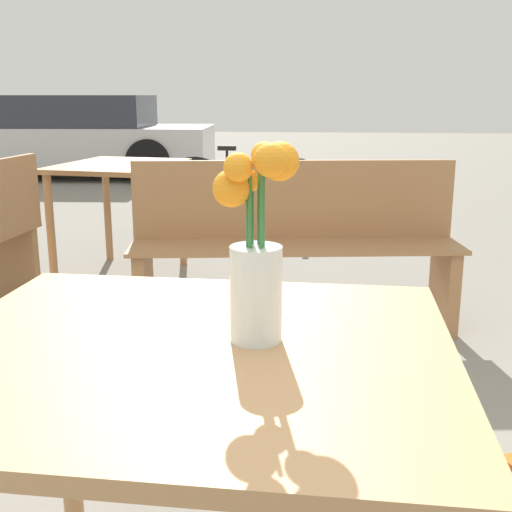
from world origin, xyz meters
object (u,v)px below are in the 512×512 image
Objects in this scene: bench_near at (295,239)px; bicycle at (246,190)px; table_front at (190,396)px; flower_vase at (256,257)px; table_back at (119,182)px; parked_car at (75,138)px.

bicycle is (-0.56, 2.55, -0.13)m from bench_near.
table_front is at bearing -92.59° from bench_near.
table_front is 0.28m from flower_vase.
flower_vase is at bearing -67.77° from table_back.
bench_near is at bearing 90.59° from flower_vase.
flower_vase is at bearing 16.78° from table_front.
parked_car is (-3.50, 8.10, -0.33)m from flower_vase.
table_front is 1.01× the size of table_back.
bicycle is (0.61, 1.72, -0.29)m from table_back.
table_front is at bearing -163.22° from flower_vase.
table_back reaches higher than table_front.
table_back is 5.67m from parked_car.
flower_vase reaches higher than bicycle.
bench_near is at bearing -77.67° from bicycle.
bicycle is at bearing 70.39° from table_back.
flower_vase is 0.09× the size of parked_car.
bicycle is (-0.58, 4.63, -0.56)m from flower_vase.
flower_vase is 8.83m from parked_car.
table_front is at bearing -84.37° from bicycle.
bench_near is at bearing -59.91° from parked_car.
flower_vase reaches higher than table_front.
flower_vase is at bearing -82.89° from bicycle.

